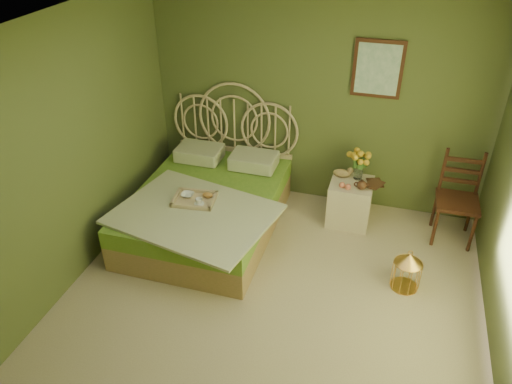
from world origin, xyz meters
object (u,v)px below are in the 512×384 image
(bed, at_px, (209,204))
(birdcage, at_px, (407,271))
(nightstand, at_px, (351,195))
(chair, at_px, (459,192))

(bed, xyz_separation_m, birdcage, (2.26, -0.42, -0.11))
(bed, xyz_separation_m, nightstand, (1.57, 0.59, 0.04))
(bed, xyz_separation_m, chair, (2.72, 0.65, 0.26))
(bed, height_order, chair, bed)
(bed, distance_m, nightstand, 1.67)
(chair, bearing_deg, bed, -167.16)
(bed, relative_size, chair, 2.23)
(chair, bearing_deg, nightstand, -177.53)
(nightstand, distance_m, birdcage, 1.23)
(bed, distance_m, birdcage, 2.30)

